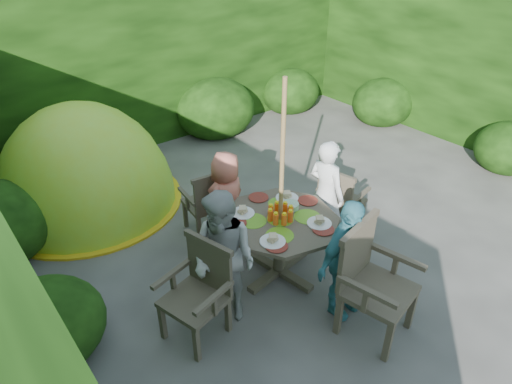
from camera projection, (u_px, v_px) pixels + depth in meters
ground at (326, 227)px, 5.78m from camera, size 60.00×60.00×0.00m
hedge_enclosure at (261, 103)px, 6.02m from camera, size 9.00×9.00×2.50m
patio_table at (280, 228)px, 4.73m from camera, size 1.40×1.40×0.86m
parasol_pole at (281, 187)px, 4.47m from camera, size 0.05×0.05×2.20m
garden_chair_right at (340, 199)px, 5.49m from camera, size 0.54×0.59×0.84m
garden_chair_left at (200, 290)px, 4.11m from camera, size 0.61×0.66×0.92m
garden_chair_back at (208, 201)px, 5.44m from camera, size 0.56×0.51×0.85m
garden_chair_front at (371, 280)px, 4.11m from camera, size 0.74×0.69×1.06m
child_right at (326, 194)px, 5.20m from camera, size 0.35×0.50×1.32m
child_left at (224, 258)px, 4.19m from camera, size 0.70×0.79×1.36m
child_back at (227, 200)px, 5.20m from camera, size 0.67×0.54×1.19m
child_front at (345, 260)px, 4.24m from camera, size 0.77×0.38×1.27m
dome_tent at (91, 203)px, 6.24m from camera, size 2.66×2.66×2.82m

